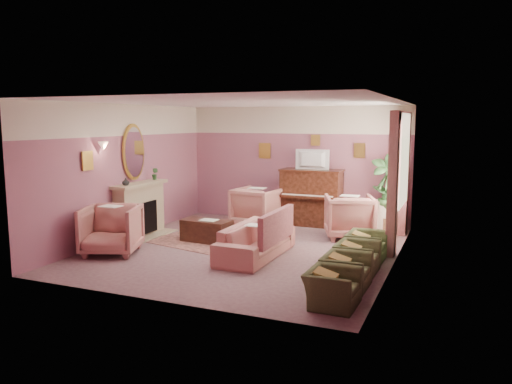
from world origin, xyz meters
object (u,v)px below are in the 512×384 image
at_px(coffee_table, 207,231).
at_px(olive_chair_a, 333,282).
at_px(television, 311,158).
at_px(floral_armchair_left, 257,205).
at_px(piano, 311,198).
at_px(floral_armchair_front, 111,227).
at_px(sofa, 256,235).
at_px(floral_armchair_right, 349,214).
at_px(side_table, 386,216).
at_px(olive_chair_c, 357,252).
at_px(olive_chair_d, 366,241).
at_px(olive_chair_b, 346,266).

height_order(coffee_table, olive_chair_a, olive_chair_a).
xyz_separation_m(television, floral_armchair_left, (-1.14, -0.55, -1.09)).
bearing_deg(piano, floral_armchair_left, -152.47).
bearing_deg(floral_armchair_front, piano, 55.75).
xyz_separation_m(television, sofa, (-0.13, -3.03, -1.19)).
bearing_deg(floral_armchair_right, piano, 139.43).
distance_m(sofa, floral_armchair_front, 2.69).
relative_size(piano, floral_armchair_front, 1.38).
xyz_separation_m(coffee_table, side_table, (3.24, 2.38, 0.12)).
distance_m(olive_chair_a, olive_chair_c, 1.64).
relative_size(sofa, olive_chair_c, 2.70).
distance_m(piano, olive_chair_d, 3.04).
xyz_separation_m(floral_armchair_right, olive_chair_d, (0.64, -1.52, -0.18)).
distance_m(television, olive_chair_d, 3.25).
height_order(olive_chair_b, side_table, side_table).
bearing_deg(olive_chair_c, side_table, 90.12).
bearing_deg(side_table, sofa, -121.59).
height_order(floral_armchair_right, olive_chair_c, floral_armchair_right).
distance_m(olive_chair_a, olive_chair_b, 0.82).
relative_size(piano, sofa, 0.68).
xyz_separation_m(olive_chair_a, olive_chair_d, (0.00, 2.46, 0.00)).
bearing_deg(floral_armchair_front, coffee_table, 52.23).
relative_size(floral_armchair_left, olive_chair_a, 1.34).
bearing_deg(floral_armchair_front, side_table, 41.39).
relative_size(piano, side_table, 2.00).
relative_size(television, floral_armchair_left, 0.79).
height_order(television, sofa, television).
distance_m(television, floral_armchair_right, 1.80).
distance_m(floral_armchair_left, olive_chair_c, 3.96).
height_order(coffee_table, olive_chair_d, olive_chair_d).
height_order(television, coffee_table, television).
bearing_deg(olive_chair_c, television, 118.35).
distance_m(floral_armchair_front, side_table, 5.90).
bearing_deg(olive_chair_c, olive_chair_b, -90.00).
xyz_separation_m(olive_chair_a, olive_chair_b, (0.00, 0.82, 0.00)).
bearing_deg(floral_armchair_front, floral_armchair_right, 38.18).
bearing_deg(sofa, piano, 87.59).
relative_size(sofa, olive_chair_a, 2.70).
bearing_deg(floral_armchair_left, television, 25.53).
height_order(floral_armchair_left, olive_chair_c, floral_armchair_left).
bearing_deg(floral_armchair_front, sofa, 18.51).
distance_m(olive_chair_a, side_table, 4.89).
distance_m(piano, coffee_table, 2.88).
height_order(piano, television, television).
relative_size(piano, olive_chair_c, 1.85).
xyz_separation_m(olive_chair_b, olive_chair_c, (0.00, 0.82, 0.00)).
bearing_deg(olive_chair_d, olive_chair_b, -90.00).
distance_m(television, floral_armchair_front, 4.85).
height_order(sofa, floral_armchair_left, floral_armchair_left).
height_order(olive_chair_a, olive_chair_b, same).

